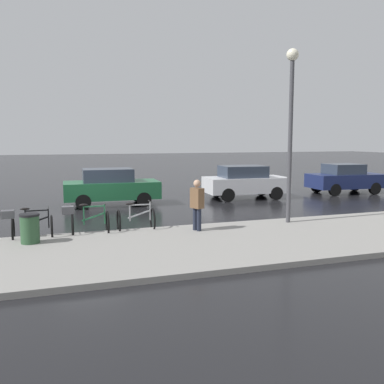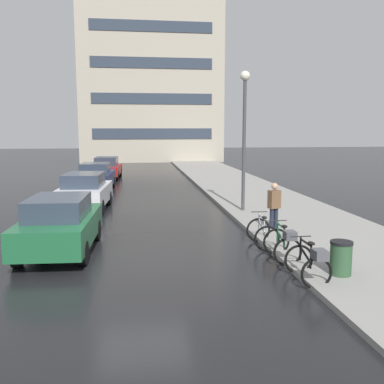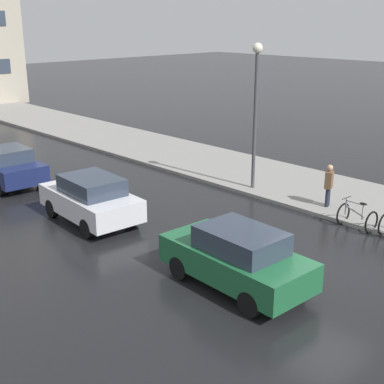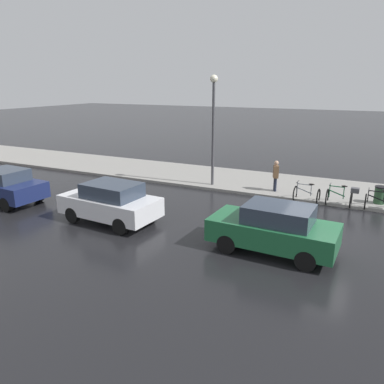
{
  "view_description": "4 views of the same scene",
  "coord_description": "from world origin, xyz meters",
  "px_view_note": "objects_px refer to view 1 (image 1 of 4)",
  "views": [
    {
      "loc": [
        16.55,
        -1.58,
        2.9
      ],
      "look_at": [
        1.64,
        3.59,
        0.95
      ],
      "focal_mm": 40.0,
      "sensor_mm": 36.0,
      "label": 1
    },
    {
      "loc": [
        -0.13,
        -11.02,
        3.48
      ],
      "look_at": [
        1.63,
        2.26,
        1.51
      ],
      "focal_mm": 40.0,
      "sensor_mm": 36.0,
      "label": 2
    },
    {
      "loc": [
        -11.79,
        -7.02,
        6.69
      ],
      "look_at": [
        -0.67,
        4.49,
        1.44
      ],
      "focal_mm": 50.0,
      "sensor_mm": 36.0,
      "label": 3
    },
    {
      "loc": [
        -13.7,
        -1.36,
        5.4
      ],
      "look_at": [
        -0.1,
        5.19,
        0.98
      ],
      "focal_mm": 35.0,
      "sensor_mm": 36.0,
      "label": 4
    }
  ],
  "objects_px": {
    "pedestrian": "(197,204)",
    "streetlamp": "(291,113)",
    "car_white": "(245,182)",
    "car_navy": "(345,179)",
    "car_green": "(111,187)",
    "bicycle_nearest": "(27,225)",
    "bicycle_second": "(85,220)",
    "bicycle_third": "(136,220)",
    "trash_bin": "(30,231)"
  },
  "relations": [
    {
      "from": "car_green",
      "to": "car_navy",
      "type": "bearing_deg",
      "value": 90.59
    },
    {
      "from": "bicycle_nearest",
      "to": "car_navy",
      "type": "xyz_separation_m",
      "value": [
        -6.16,
        15.84,
        0.3
      ]
    },
    {
      "from": "pedestrian",
      "to": "streetlamp",
      "type": "bearing_deg",
      "value": 93.95
    },
    {
      "from": "car_white",
      "to": "pedestrian",
      "type": "height_order",
      "value": "pedestrian"
    },
    {
      "from": "car_green",
      "to": "car_white",
      "type": "bearing_deg",
      "value": 90.48
    },
    {
      "from": "bicycle_nearest",
      "to": "car_navy",
      "type": "height_order",
      "value": "car_navy"
    },
    {
      "from": "car_green",
      "to": "streetlamp",
      "type": "xyz_separation_m",
      "value": [
        6.56,
        4.92,
        2.94
      ]
    },
    {
      "from": "bicycle_nearest",
      "to": "pedestrian",
      "type": "height_order",
      "value": "pedestrian"
    },
    {
      "from": "car_navy",
      "to": "streetlamp",
      "type": "relative_size",
      "value": 0.69
    },
    {
      "from": "bicycle_third",
      "to": "pedestrian",
      "type": "distance_m",
      "value": 2.0
    },
    {
      "from": "bicycle_second",
      "to": "car_white",
      "type": "relative_size",
      "value": 0.33
    },
    {
      "from": "car_white",
      "to": "car_green",
      "type": "bearing_deg",
      "value": -89.52
    },
    {
      "from": "bicycle_second",
      "to": "bicycle_third",
      "type": "xyz_separation_m",
      "value": [
        -0.1,
        1.54,
        -0.1
      ]
    },
    {
      "from": "car_white",
      "to": "pedestrian",
      "type": "distance_m",
      "value": 8.45
    },
    {
      "from": "bicycle_nearest",
      "to": "trash_bin",
      "type": "xyz_separation_m",
      "value": [
        0.79,
        0.1,
        -0.03
      ]
    },
    {
      "from": "bicycle_second",
      "to": "car_navy",
      "type": "height_order",
      "value": "car_navy"
    },
    {
      "from": "car_green",
      "to": "bicycle_nearest",
      "type": "bearing_deg",
      "value": -28.48
    },
    {
      "from": "car_navy",
      "to": "trash_bin",
      "type": "distance_m",
      "value": 17.21
    },
    {
      "from": "bicycle_nearest",
      "to": "car_green",
      "type": "xyz_separation_m",
      "value": [
        -6.03,
        3.27,
        0.33
      ]
    },
    {
      "from": "trash_bin",
      "to": "car_navy",
      "type": "bearing_deg",
      "value": 113.82
    },
    {
      "from": "car_green",
      "to": "pedestrian",
      "type": "bearing_deg",
      "value": 13.21
    },
    {
      "from": "car_white",
      "to": "trash_bin",
      "type": "bearing_deg",
      "value": -54.76
    },
    {
      "from": "car_navy",
      "to": "bicycle_second",
      "type": "bearing_deg",
      "value": -66.74
    },
    {
      "from": "car_green",
      "to": "streetlamp",
      "type": "distance_m",
      "value": 8.71
    },
    {
      "from": "trash_bin",
      "to": "bicycle_second",
      "type": "bearing_deg",
      "value": 118.75
    },
    {
      "from": "bicycle_second",
      "to": "bicycle_third",
      "type": "relative_size",
      "value": 1.17
    },
    {
      "from": "pedestrian",
      "to": "streetlamp",
      "type": "xyz_separation_m",
      "value": [
        -0.23,
        3.33,
        2.81
      ]
    },
    {
      "from": "bicycle_third",
      "to": "trash_bin",
      "type": "xyz_separation_m",
      "value": [
        0.94,
        -3.07,
        0.06
      ]
    },
    {
      "from": "car_green",
      "to": "pedestrian",
      "type": "relative_size",
      "value": 2.46
    },
    {
      "from": "car_white",
      "to": "car_navy",
      "type": "relative_size",
      "value": 1.02
    },
    {
      "from": "pedestrian",
      "to": "bicycle_second",
      "type": "bearing_deg",
      "value": -103.93
    },
    {
      "from": "bicycle_second",
      "to": "trash_bin",
      "type": "bearing_deg",
      "value": -61.25
    },
    {
      "from": "bicycle_second",
      "to": "streetlamp",
      "type": "xyz_separation_m",
      "value": [
        0.57,
        6.57,
        3.25
      ]
    },
    {
      "from": "bicycle_third",
      "to": "car_white",
      "type": "relative_size",
      "value": 0.28
    },
    {
      "from": "car_navy",
      "to": "pedestrian",
      "type": "xyz_separation_m",
      "value": [
        6.92,
        -10.98,
        0.15
      ]
    },
    {
      "from": "car_green",
      "to": "streetlamp",
      "type": "height_order",
      "value": "streetlamp"
    },
    {
      "from": "streetlamp",
      "to": "car_green",
      "type": "bearing_deg",
      "value": -143.11
    },
    {
      "from": "streetlamp",
      "to": "pedestrian",
      "type": "bearing_deg",
      "value": -86.05
    },
    {
      "from": "car_white",
      "to": "car_navy",
      "type": "distance_m",
      "value": 6.01
    },
    {
      "from": "car_white",
      "to": "pedestrian",
      "type": "relative_size",
      "value": 2.41
    },
    {
      "from": "bicycle_nearest",
      "to": "pedestrian",
      "type": "relative_size",
      "value": 0.8
    },
    {
      "from": "bicycle_nearest",
      "to": "bicycle_second",
      "type": "height_order",
      "value": "bicycle_second"
    },
    {
      "from": "pedestrian",
      "to": "car_green",
      "type": "bearing_deg",
      "value": -166.79
    },
    {
      "from": "bicycle_third",
      "to": "car_navy",
      "type": "bearing_deg",
      "value": 115.36
    },
    {
      "from": "car_navy",
      "to": "pedestrian",
      "type": "height_order",
      "value": "pedestrian"
    },
    {
      "from": "bicycle_third",
      "to": "streetlamp",
      "type": "height_order",
      "value": "streetlamp"
    },
    {
      "from": "car_navy",
      "to": "bicycle_third",
      "type": "bearing_deg",
      "value": -64.64
    },
    {
      "from": "car_navy",
      "to": "bicycle_nearest",
      "type": "bearing_deg",
      "value": -68.75
    },
    {
      "from": "bicycle_second",
      "to": "pedestrian",
      "type": "xyz_separation_m",
      "value": [
        0.8,
        3.24,
        0.44
      ]
    },
    {
      "from": "car_green",
      "to": "car_white",
      "type": "xyz_separation_m",
      "value": [
        -0.06,
        6.56,
        0.0
      ]
    }
  ]
}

